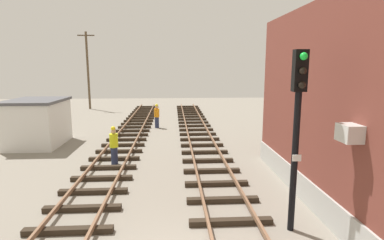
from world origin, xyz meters
TOP-DOWN VIEW (x-y plane):
  - signal_mast at (2.99, 1.85)m, footprint 0.36×0.40m
  - control_hut at (-8.47, 12.29)m, footprint 3.00×3.80m
  - parked_car_green at (-13.24, 19.80)m, footprint 4.20×2.04m
  - utility_pole_far at (-9.72, 28.43)m, footprint 1.80×0.24m
  - track_worker_foreground at (-3.21, 8.26)m, footprint 0.40×0.40m
  - track_worker_distant at (-1.62, 17.09)m, footprint 0.40×0.40m

SIDE VIEW (x-z plane):
  - parked_car_green at x=-13.24m, z-range 0.02..1.78m
  - track_worker_foreground at x=-3.21m, z-range -0.01..1.86m
  - track_worker_distant at x=-1.62m, z-range -0.01..1.86m
  - control_hut at x=-8.47m, z-range 0.01..2.77m
  - signal_mast at x=2.99m, z-range 0.66..5.75m
  - utility_pole_far at x=-9.72m, z-range 0.19..8.64m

